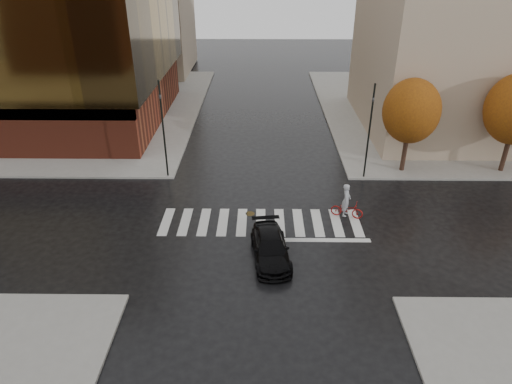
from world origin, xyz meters
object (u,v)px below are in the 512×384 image
(traffic_light_ne, at_px, (370,127))
(fire_hydrant, at_px, (137,149))
(sedan, at_px, (270,248))
(cyclist, at_px, (347,206))
(traffic_light_nw, at_px, (163,124))

(traffic_light_ne, bearing_deg, fire_hydrant, -11.61)
(sedan, bearing_deg, fire_hydrant, 120.87)
(sedan, xyz_separation_m, fire_hydrant, (-9.96, 12.93, -0.07))
(sedan, xyz_separation_m, traffic_light_ne, (6.59, 9.23, 3.11))
(sedan, height_order, fire_hydrant, sedan)
(cyclist, relative_size, traffic_light_nw, 0.32)
(traffic_light_ne, relative_size, fire_hydrant, 8.44)
(sedan, height_order, traffic_light_ne, traffic_light_ne)
(cyclist, height_order, traffic_light_nw, traffic_light_nw)
(cyclist, bearing_deg, sedan, 149.95)
(traffic_light_nw, height_order, traffic_light_ne, traffic_light_nw)
(traffic_light_nw, bearing_deg, sedan, 38.95)
(traffic_light_nw, height_order, fire_hydrant, traffic_light_nw)
(traffic_light_nw, distance_m, traffic_light_ne, 13.54)
(traffic_light_ne, height_order, fire_hydrant, traffic_light_ne)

